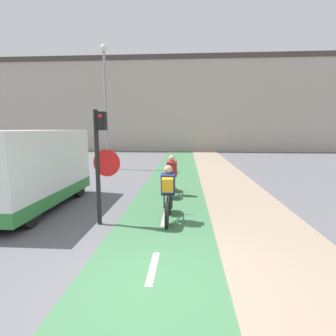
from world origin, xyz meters
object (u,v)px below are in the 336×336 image
at_px(street_lamp_far, 105,95).
at_px(van, 29,171).
at_px(traffic_light_pole, 101,154).
at_px(cyclist_near, 168,195).
at_px(cyclist_far, 172,177).

distance_m(street_lamp_far, van, 8.57).
bearing_deg(traffic_light_pole, cyclist_near, 11.78).
height_order(cyclist_far, van, van).
height_order(cyclist_near, cyclist_far, cyclist_near).
bearing_deg(van, cyclist_far, 24.40).
distance_m(traffic_light_pole, cyclist_far, 3.61).
bearing_deg(street_lamp_far, cyclist_near, -64.10).
bearing_deg(cyclist_far, van, -155.60).
relative_size(traffic_light_pole, van, 0.63).
distance_m(street_lamp_far, cyclist_near, 10.40).
bearing_deg(traffic_light_pole, cyclist_far, 62.46).
xyz_separation_m(cyclist_far, van, (-4.17, -1.89, 0.50)).
bearing_deg(cyclist_near, street_lamp_far, 115.90).
xyz_separation_m(traffic_light_pole, street_lamp_far, (-2.63, 9.12, 2.54)).
bearing_deg(street_lamp_far, cyclist_far, -55.25).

